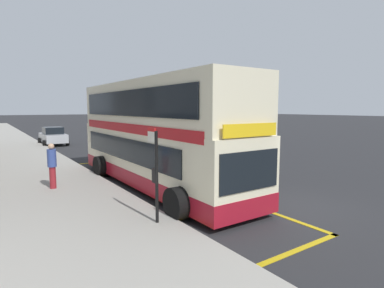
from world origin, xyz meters
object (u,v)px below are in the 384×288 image
at_px(bus_stop_sign, 155,167).
at_px(double_decker_bus, 155,138).
at_px(pedestrian_waiting_near_sign, 52,164).
at_px(parked_car_teal_across, 156,140).
at_px(parked_car_silver_kerbside, 53,136).

bearing_deg(bus_stop_sign, double_decker_bus, 62.74).
height_order(bus_stop_sign, pedestrian_waiting_near_sign, bus_stop_sign).
bearing_deg(parked_car_teal_across, parked_car_silver_kerbside, -53.31).
distance_m(bus_stop_sign, parked_car_teal_across, 15.99).
bearing_deg(parked_car_silver_kerbside, parked_car_teal_across, 126.56).
bearing_deg(bus_stop_sign, parked_car_silver_kerbside, 86.50).
xyz_separation_m(parked_car_silver_kerbside, pedestrian_waiting_near_sign, (-3.06, -16.97, 0.32)).
bearing_deg(pedestrian_waiting_near_sign, bus_stop_sign, -73.05).
distance_m(parked_car_silver_kerbside, parked_car_teal_across, 10.30).
relative_size(double_decker_bus, parked_car_teal_across, 2.69).
relative_size(double_decker_bus, bus_stop_sign, 4.30).
relative_size(bus_stop_sign, pedestrian_waiting_near_sign, 1.46).
relative_size(double_decker_bus, pedestrian_waiting_near_sign, 6.28).
xyz_separation_m(double_decker_bus, pedestrian_waiting_near_sign, (-3.80, 1.42, -0.94)).
relative_size(bus_stop_sign, parked_car_silver_kerbside, 0.63).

